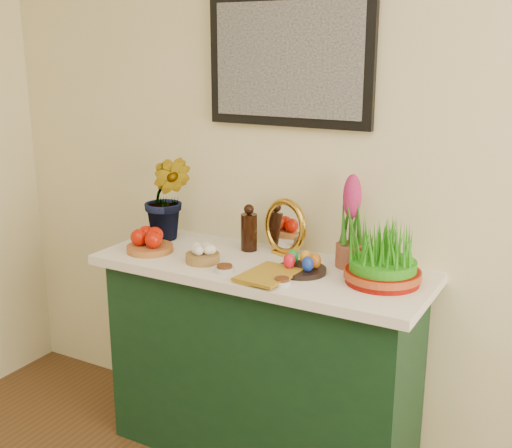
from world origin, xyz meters
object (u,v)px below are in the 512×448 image
(hyacinth_green, at_px, (167,184))
(book, at_px, (249,270))
(sideboard, at_px, (262,365))
(mirror, at_px, (285,228))
(wheatgrass_sabzeh, at_px, (383,256))

(hyacinth_green, xyz_separation_m, book, (0.56, -0.23, -0.24))
(sideboard, distance_m, hyacinth_green, 0.91)
(sideboard, height_order, mirror, mirror)
(mirror, bearing_deg, hyacinth_green, -173.69)
(hyacinth_green, distance_m, mirror, 0.59)
(book, bearing_deg, mirror, 94.18)
(sideboard, xyz_separation_m, wheatgrass_sabzeh, (0.51, 0.03, 0.57))
(sideboard, relative_size, book, 5.44)
(hyacinth_green, bearing_deg, book, -44.70)
(wheatgrass_sabzeh, bearing_deg, hyacinth_green, 176.30)
(mirror, height_order, wheatgrass_sabzeh, mirror)
(mirror, xyz_separation_m, wheatgrass_sabzeh, (0.48, -0.13, -0.01))
(mirror, bearing_deg, book, -91.40)
(mirror, height_order, book, mirror)
(sideboard, height_order, book, book)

